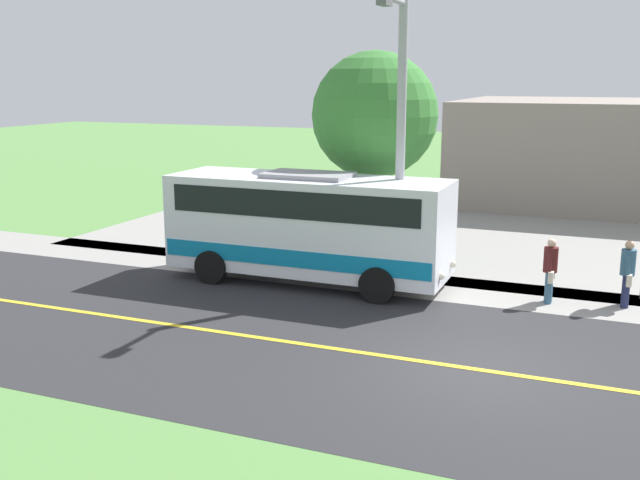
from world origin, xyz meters
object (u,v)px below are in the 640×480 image
pedestrian_with_bags (628,272)px  street_light_pole (399,131)px  pedestrian_waiting (550,269)px  shuttle_bus_front (308,222)px  tree_curbside (375,116)px

pedestrian_with_bags → street_light_pole: street_light_pole is taller
pedestrian_waiting → street_light_pole: size_ratio=0.22×
shuttle_bus_front → street_light_pole: size_ratio=1.04×
pedestrian_with_bags → street_light_pole: size_ratio=0.22×
shuttle_bus_front → pedestrian_with_bags: shuttle_bus_front is taller
shuttle_bus_front → tree_curbside: tree_curbside is taller
pedestrian_with_bags → tree_curbside: 8.14m
pedestrian_waiting → tree_curbside: tree_curbside is taller
pedestrian_waiting → street_light_pole: bearing=-89.2°
shuttle_bus_front → pedestrian_waiting: (-0.46, 6.18, -0.77)m
pedestrian_with_bags → street_light_pole: (0.40, -5.58, 3.19)m
street_light_pole → tree_curbside: (-2.53, -1.49, 0.24)m
shuttle_bus_front → street_light_pole: 3.40m
pedestrian_with_bags → tree_curbside: (-2.14, -7.07, 3.43)m
shuttle_bus_front → pedestrian_waiting: shuttle_bus_front is taller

